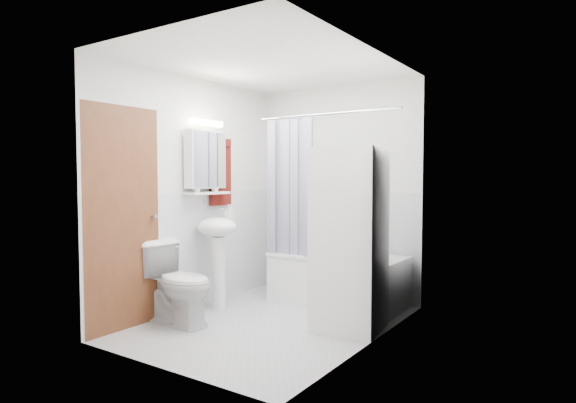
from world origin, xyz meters
The scene contains 20 objects.
floor centered at (0.00, 0.00, 0.00)m, with size 2.60×2.60×0.00m, color #B4B4B9.
room_walls centered at (0.00, 0.00, 1.49)m, with size 2.60×2.60×2.60m.
wainscot centered at (0.00, 0.29, 0.60)m, with size 1.98×2.58×2.58m.
door centered at (-0.95, -0.55, 1.00)m, with size 0.05×2.00×2.00m.
bathtub centered at (0.22, 0.92, 0.30)m, with size 1.41×0.67×0.54m.
tub_spout centered at (0.42, 1.25, 0.86)m, with size 0.04×0.04×0.12m, color silver.
curtain_rod centered at (0.22, 0.64, 2.00)m, with size 0.02×0.02×1.59m, color silver.
shower_curtain centered at (-0.21, 0.64, 1.25)m, with size 0.55×0.02×1.45m.
sink centered at (-0.75, 0.10, 0.70)m, with size 0.44×0.37×1.04m.
medicine_cabinet centered at (-0.90, 0.10, 1.57)m, with size 0.13×0.50×0.71m.
shelf centered at (-0.89, 0.10, 1.20)m, with size 0.18×0.54×0.03m, color silver.
shower_caddy centered at (0.47, 1.24, 1.15)m, with size 0.22×0.06×0.02m, color silver.
towel centered at (-0.94, 0.36, 1.44)m, with size 0.07×0.31×0.74m.
washer_dryer centered at (0.68, 0.27, 0.82)m, with size 0.65×0.65×1.63m.
toilet centered at (-0.72, -0.48, 0.38)m, with size 0.43×0.77×0.75m, color white.
soap_pump centered at (-0.71, 0.25, 0.95)m, with size 0.08×0.17×0.08m, color gray.
shelf_bottle centered at (-0.89, -0.05, 1.25)m, with size 0.07×0.18×0.07m, color gray.
shelf_cup centered at (-0.89, 0.22, 1.26)m, with size 0.10×0.09×0.10m, color gray.
shampoo_a centered at (0.35, 1.24, 1.23)m, with size 0.13×0.17×0.13m, color gray.
shampoo_b centered at (0.47, 1.24, 1.20)m, with size 0.08×0.21×0.08m, color #253397.
Camera 1 is at (2.59, -3.61, 1.37)m, focal length 30.00 mm.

